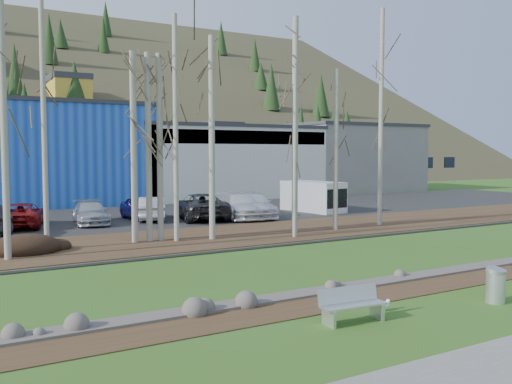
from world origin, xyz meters
TOP-DOWN VIEW (x-y plane):
  - ground at (0.00, 0.00)m, footprint 200.00×200.00m
  - dirt_strip at (0.00, 2.10)m, footprint 80.00×1.80m
  - near_bank_rocks at (0.00, 3.10)m, footprint 80.00×0.80m
  - river at (0.00, 7.20)m, footprint 80.00×8.00m
  - far_bank_rocks at (0.00, 11.30)m, footprint 80.00×0.80m
  - far_bank at (0.00, 14.50)m, footprint 80.00×7.00m
  - parking_lot at (0.00, 25.00)m, footprint 80.00×14.00m
  - building_blue at (-6.00, 39.00)m, footprint 20.40×12.24m
  - building_white at (12.00, 38.98)m, footprint 18.36×12.24m
  - building_grey at (28.00, 39.00)m, footprint 14.28×12.24m
  - hillside at (0.00, 84.00)m, footprint 160.00×72.00m
  - bench_intact at (-3.58, 0.31)m, footprint 1.80×0.69m
  - litter_bin at (1.15, -0.37)m, footprint 0.68×0.68m
  - seagull at (-2.16, 0.64)m, footprint 0.42×0.20m
  - dirt_mound at (-9.20, 14.22)m, footprint 2.92×2.06m
  - birch_0 at (-9.96, 13.04)m, footprint 0.26×0.26m
  - birch_1 at (-8.24, 14.51)m, footprint 0.22×0.22m
  - birch_2 at (-3.64, 14.59)m, footprint 0.29×0.29m
  - birch_3 at (-2.56, 13.95)m, footprint 0.24×0.24m
  - birch_4 at (-0.85, 13.65)m, footprint 0.28×0.28m
  - birch_5 at (-2.37, 14.37)m, footprint 0.23×0.23m
  - birch_6 at (2.92, 12.20)m, footprint 0.19×0.19m
  - birch_7 at (3.81, 13.47)m, footprint 0.31×0.31m
  - birch_8 at (6.35, 13.30)m, footprint 0.25×0.25m
  - birch_9 at (9.85, 13.65)m, footprint 0.25×0.25m
  - birch_10 at (-4.34, 14.59)m, footprint 0.29×0.29m
  - birch_11 at (-3.09, 14.59)m, footprint 0.29×0.29m
  - car_2 at (-7.93, 22.99)m, footprint 3.51×5.28m
  - car_3 at (-4.30, 22.45)m, footprint 2.44×4.69m
  - car_4 at (-1.07, 23.16)m, footprint 1.62×4.04m
  - car_5 at (-0.60, 22.40)m, footprint 2.93×4.60m
  - car_6 at (2.17, 21.34)m, footprint 3.84×6.19m
  - car_7 at (4.53, 20.50)m, footprint 3.53×5.75m
  - car_8 at (5.43, 20.50)m, footprint 3.53×5.75m
  - van_white at (11.00, 21.36)m, footprint 2.52×4.98m

SIDE VIEW (x-z plane):
  - ground at x=0.00m, z-range 0.00..0.00m
  - near_bank_rocks at x=0.00m, z-range -0.25..0.25m
  - river at x=0.00m, z-range -0.45..0.45m
  - far_bank_rocks at x=0.00m, z-range -0.23..0.23m
  - dirt_strip at x=0.00m, z-range 0.00..0.03m
  - parking_lot at x=0.00m, z-range 0.00..0.14m
  - far_bank at x=0.00m, z-range 0.00..0.15m
  - seagull at x=-2.16m, z-range 0.02..0.32m
  - dirt_mound at x=-9.20m, z-range 0.15..0.72m
  - bench_intact at x=-3.58m, z-range 0.00..0.88m
  - litter_bin at x=1.15m, z-range 0.00..0.93m
  - car_3 at x=-4.30m, z-range 0.14..1.44m
  - car_2 at x=-7.93m, z-range 0.14..1.49m
  - car_4 at x=-1.07m, z-range 0.14..1.52m
  - car_5 at x=-0.60m, z-range 0.14..1.57m
  - car_7 at x=4.53m, z-range 0.14..1.69m
  - car_8 at x=5.43m, z-range 0.14..1.69m
  - car_6 at x=2.17m, z-range 0.14..1.74m
  - van_white at x=11.00m, z-range 0.14..2.23m
  - building_white at x=12.00m, z-range 0.01..6.81m
  - building_grey at x=28.00m, z-range 0.01..7.31m
  - building_blue at x=-6.00m, z-range 0.01..8.31m
  - birch_6 at x=2.92m, z-range 0.15..8.30m
  - birch_8 at x=6.35m, z-range 0.15..8.67m
  - birch_2 at x=-3.64m, z-range 0.15..8.84m
  - birch_10 at x=-4.34m, z-range 0.15..8.84m
  - birch_11 at x=-3.09m, z-range 0.15..8.84m
  - birch_4 at x=-0.85m, z-range 0.15..9.73m
  - birch_0 at x=-9.96m, z-range 0.15..10.06m
  - birch_5 at x=-2.37m, z-range 0.15..10.18m
  - birch_3 at x=-2.56m, z-range 0.15..10.58m
  - birch_7 at x=3.81m, z-range 0.15..11.13m
  - birch_1 at x=-8.24m, z-range 0.15..11.94m
  - birch_9 at x=9.85m, z-range 0.15..12.35m
  - hillside at x=0.00m, z-range 0.00..35.00m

